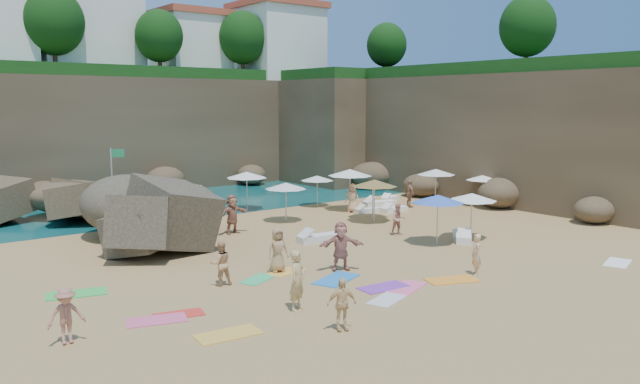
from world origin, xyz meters
TOP-DOWN VIEW (x-y plane):
  - ground at (0.00, 0.00)m, footprint 120.00×120.00m
  - seawater at (0.00, 30.00)m, footprint 120.00×120.00m
  - cliff_back at (2.00, 25.00)m, footprint 44.00×8.00m
  - cliff_right at (19.00, 8.00)m, footprint 8.00×30.00m
  - cliff_corner at (17.00, 20.00)m, footprint 10.00×12.00m
  - clifftop_buildings at (2.96, 25.79)m, footprint 28.48×9.48m
  - clifftop_trees at (4.78, 19.52)m, footprint 35.60×23.82m
  - rock_outcrop at (-4.32, 5.83)m, footprint 8.58×7.65m
  - flag_pole at (-4.41, 12.86)m, footprint 0.74×0.26m
  - parasol_0 at (7.33, 6.93)m, footprint 2.57×2.57m
  - parasol_1 at (2.66, 10.76)m, footprint 2.39×2.39m
  - parasol_2 at (6.67, 9.18)m, footprint 2.00×2.00m
  - parasol_3 at (12.84, 5.20)m, footprint 2.35×2.35m
  - parasol_5 at (2.35, 6.35)m, footprint 2.21×2.21m
  - parasol_6 at (5.92, 3.35)m, footprint 2.40×2.40m
  - parasol_7 at (6.50, 4.08)m, footprint 2.24×2.24m
  - parasol_8 at (14.68, 3.10)m, footprint 2.00×2.00m
  - parasol_10 at (4.58, -2.17)m, footprint 2.36×2.36m
  - parasol_11 at (6.56, -2.48)m, footprint 2.28×2.28m
  - lounger_0 at (7.71, 5.73)m, footprint 1.64×0.76m
  - lounger_1 at (9.75, 6.95)m, footprint 2.13×1.12m
  - lounger_2 at (11.86, 8.14)m, footprint 1.66×0.95m
  - lounger_3 at (0.76, 1.49)m, footprint 2.12×0.93m
  - lounger_4 at (9.04, 4.97)m, footprint 1.74×0.59m
  - lounger_5 at (6.10, -2.33)m, footprint 1.91×1.89m
  - towel_1 at (-9.38, -3.76)m, footprint 1.88×1.33m
  - towel_2 at (0.58, -6.37)m, footprint 2.05×1.53m
  - towel_3 at (-4.78, -2.00)m, footprint 1.62×1.26m
  - towel_4 at (-8.32, -6.03)m, footprint 1.86×1.08m
  - towel_5 at (-2.77, -6.52)m, footprint 1.70×1.22m
  - towel_6 at (-1.93, -5.49)m, footprint 1.83×1.04m
  - towel_7 at (-8.66, -3.70)m, footprint 1.60×1.06m
  - towel_8 at (-2.58, -3.74)m, footprint 2.16×1.61m
  - towel_9 at (-1.33, -5.98)m, footprint 1.89×1.39m
  - towel_11 at (-10.41, 0.27)m, footprint 2.07×1.41m
  - towel_12 at (-3.38, -1.81)m, footprint 1.62×1.03m
  - towel_13 at (7.59, -8.83)m, footprint 1.81×1.27m
  - person_stand_0 at (-5.61, -5.53)m, footprint 0.81×0.70m
  - person_stand_1 at (-6.14, -1.79)m, footprint 0.87×0.74m
  - person_stand_2 at (-1.18, 9.34)m, footprint 1.34×0.80m
  - person_stand_3 at (10.84, 5.46)m, footprint 0.72×1.07m
  - person_stand_4 at (7.03, 6.36)m, footprint 0.78×0.93m
  - person_stand_5 at (-1.44, 5.47)m, footprint 1.81×0.67m
  - person_stand_6 at (1.84, -6.41)m, footprint 0.62×0.66m
  - person_lie_0 at (-11.94, -3.99)m, footprint 0.99×1.50m
  - person_lie_1 at (-5.67, -7.67)m, footprint 1.27×1.65m
  - person_lie_2 at (-3.66, -1.63)m, footprint 1.09×1.75m
  - person_lie_3 at (-1.65, -2.89)m, footprint 2.36×2.41m
  - person_lie_5 at (4.59, 0.26)m, footprint 1.32×1.64m

SIDE VIEW (x-z plane):
  - ground at x=0.00m, z-range 0.00..0.00m
  - rock_outcrop at x=-4.32m, z-range -1.41..1.41m
  - seawater at x=0.00m, z-range 0.00..0.00m
  - towel_3 at x=-4.78m, z-range 0.00..0.03m
  - towel_7 at x=-8.66m, z-range 0.00..0.03m
  - towel_12 at x=-3.38m, z-range 0.00..0.03m
  - towel_5 at x=-2.77m, z-range 0.00..0.03m
  - towel_13 at x=7.59m, z-range 0.00..0.03m
  - towel_9 at x=-1.33m, z-range 0.00..0.03m
  - towel_1 at x=-9.38m, z-range 0.00..0.03m
  - towel_6 at x=-1.93m, z-range 0.00..0.03m
  - towel_4 at x=-8.32m, z-range 0.00..0.03m
  - towel_2 at x=0.58m, z-range 0.00..0.03m
  - towel_11 at x=-10.41m, z-range 0.00..0.03m
  - towel_8 at x=-2.58m, z-range 0.00..0.03m
  - lounger_0 at x=7.71m, z-range 0.00..0.24m
  - lounger_2 at x=11.86m, z-range 0.00..0.25m
  - lounger_4 at x=9.04m, z-range 0.00..0.27m
  - lounger_5 at x=6.10m, z-range 0.00..0.31m
  - lounger_1 at x=9.75m, z-range 0.00..0.32m
  - lounger_3 at x=0.76m, z-range 0.00..0.32m
  - person_lie_1 at x=-5.67m, z-range 0.00..0.36m
  - person_lie_0 at x=-11.94m, z-range 0.00..0.39m
  - person_lie_2 at x=-3.66m, z-range 0.00..0.44m
  - person_lie_3 at x=-1.65m, z-range 0.00..0.48m
  - person_lie_5 at x=4.59m, z-range 0.00..0.56m
  - person_stand_6 at x=1.84m, z-range 0.00..1.52m
  - person_stand_1 at x=-6.14m, z-range 0.00..1.55m
  - person_stand_4 at x=7.03m, z-range 0.00..1.67m
  - person_stand_3 at x=10.84m, z-range 0.00..1.68m
  - person_stand_0 at x=-5.61m, z-range 0.00..1.86m
  - person_stand_5 at x=-1.44m, z-range 0.00..1.91m
  - person_stand_2 at x=-1.18m, z-range 0.00..1.93m
  - parasol_2 at x=6.67m, z-range 0.79..2.68m
  - parasol_8 at x=14.68m, z-range 0.79..2.68m
  - parasol_5 at x=2.35m, z-range 0.87..2.96m
  - parasol_7 at x=6.50m, z-range 0.89..3.01m
  - parasol_11 at x=6.56m, z-range 0.90..3.05m
  - parasol_3 at x=12.84m, z-range 0.93..3.15m
  - parasol_10 at x=4.58m, z-range 0.93..3.16m
  - parasol_1 at x=2.66m, z-range 0.95..3.21m
  - parasol_6 at x=5.92m, z-range 0.95..3.22m
  - parasol_0 at x=7.33m, z-range 1.01..3.44m
  - flag_pole at x=-4.41m, z-range 0.53..4.41m
  - cliff_back at x=2.00m, z-range 0.00..8.00m
  - cliff_right at x=19.00m, z-range 0.00..8.00m
  - cliff_corner at x=17.00m, z-range 0.00..8.00m
  - clifftop_buildings at x=2.96m, z-range 7.74..14.74m
  - clifftop_trees at x=4.78m, z-range 9.06..13.46m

